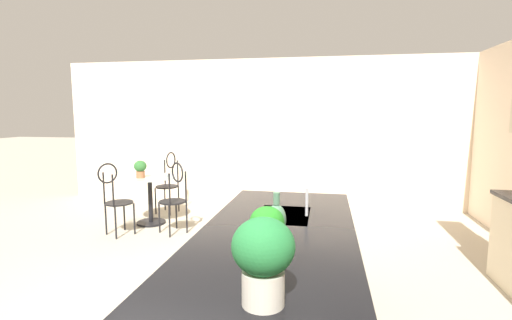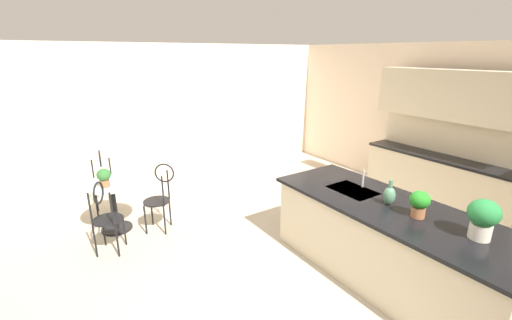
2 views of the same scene
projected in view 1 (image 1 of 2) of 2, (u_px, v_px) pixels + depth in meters
name	position (u px, v px, depth m)	size (l,w,h in m)	color
wall_left_window	(263.00, 132.00, 6.97)	(0.12, 7.80, 2.70)	beige
kitchen_island	(274.00, 303.00, 2.48)	(2.80, 1.06, 0.92)	beige
bistro_table	(150.00, 195.00, 5.77)	(0.80, 0.80, 0.74)	black
chair_near_window	(168.00, 179.00, 6.43)	(0.51, 0.44, 1.04)	black
chair_by_island	(115.00, 196.00, 5.19)	(0.52, 0.52, 1.04)	black
chair_toward_desk	(174.00, 194.00, 5.26)	(0.53, 0.53, 1.04)	black
sink_faucet	(307.00, 202.00, 2.91)	(0.02, 0.02, 0.22)	#B2B5BA
potted_plant_on_table	(140.00, 168.00, 5.63)	(0.19, 0.19, 0.26)	#9E603D
potted_plant_counter_near	(267.00, 227.00, 2.11)	(0.20, 0.20, 0.28)	#9E603D
potted_plant_counter_far	(263.00, 255.00, 1.55)	(0.27, 0.27, 0.38)	beige
vase_on_counter	(276.00, 219.00, 2.46)	(0.13, 0.13, 0.29)	#4C7A5B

